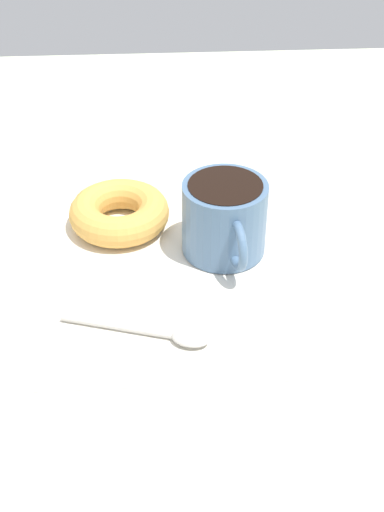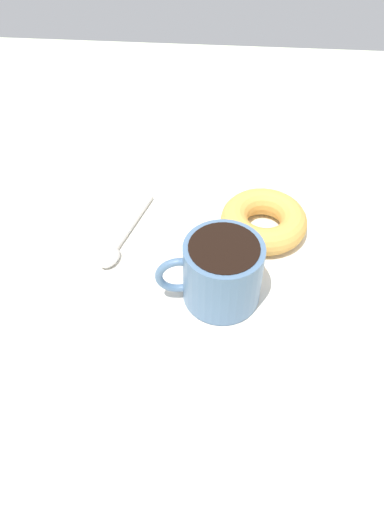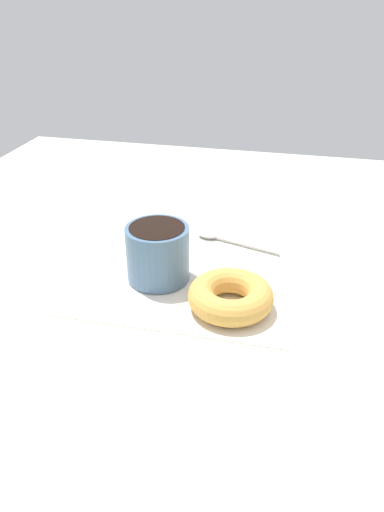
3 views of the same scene
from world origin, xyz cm
name	(u,v)px [view 2 (image 2 of 3)]	position (x,y,z in cm)	size (l,w,h in cm)	color
ground_plane	(199,257)	(0.00, 0.00, -1.00)	(120.00, 120.00, 2.00)	beige
napkin	(192,268)	(2.95, -0.62, 0.15)	(31.33, 31.33, 0.30)	white
coffee_cup	(221,271)	(7.09, 2.98, 4.51)	(8.99, 12.11, 8.13)	slate
donut	(264,221)	(-4.27, 8.22, 2.07)	(11.30, 11.30, 3.53)	gold
spoon	(118,246)	(0.53, -10.41, 0.70)	(14.39, 5.62, 0.90)	#B7B2A8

